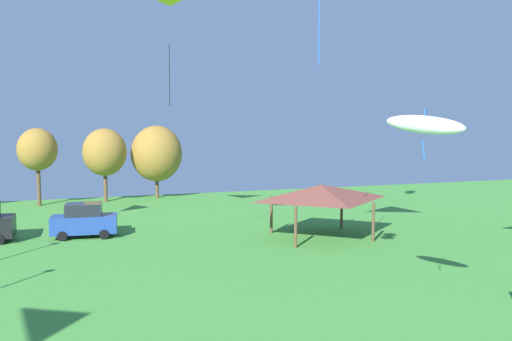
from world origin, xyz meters
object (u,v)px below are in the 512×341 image
object	(u,v)px
kite_flying_11	(424,125)
treeline_tree_3	(37,150)
kite_flying_2	(93,9)
parked_car_second_from_left	(84,220)
treeline_tree_4	(105,152)
park_pavilion	(321,192)
kite_flying_10	(170,29)
treeline_tree_5	(157,154)

from	to	relation	value
kite_flying_11	treeline_tree_3	size ratio (longest dim) A/B	0.41
kite_flying_2	parked_car_second_from_left	distance (m)	13.81
kite_flying_11	treeline_tree_4	size ratio (longest dim) A/B	0.42
kite_flying_2	park_pavilion	size ratio (longest dim) A/B	0.47
parked_car_second_from_left	treeline_tree_4	distance (m)	16.50
kite_flying_10	treeline_tree_5	distance (m)	24.12
treeline_tree_3	treeline_tree_5	world-z (taller)	treeline_tree_5
treeline_tree_3	kite_flying_2	bearing A→B (deg)	-74.99
kite_flying_10	kite_flying_2	bearing A→B (deg)	144.38
treeline_tree_4	treeline_tree_5	size ratio (longest dim) A/B	0.97
kite_flying_10	treeline_tree_4	bearing A→B (deg)	98.09
treeline_tree_4	treeline_tree_5	distance (m)	5.18
kite_flying_10	park_pavilion	world-z (taller)	kite_flying_10
kite_flying_2	kite_flying_10	bearing A→B (deg)	-35.62
treeline_tree_5	treeline_tree_3	bearing A→B (deg)	-171.76
kite_flying_10	kite_flying_11	xyz separation A→B (m)	(6.75, -15.50, -5.45)
kite_flying_10	park_pavilion	xyz separation A→B (m)	(10.08, 0.54, -10.18)
kite_flying_2	treeline_tree_3	distance (m)	20.69
treeline_tree_3	treeline_tree_5	bearing A→B (deg)	8.24
parked_car_second_from_left	treeline_tree_4	size ratio (longest dim) A/B	0.62
park_pavilion	treeline_tree_4	size ratio (longest dim) A/B	1.00
treeline_tree_4	treeline_tree_5	world-z (taller)	treeline_tree_5
kite_flying_11	park_pavilion	world-z (taller)	kite_flying_11
kite_flying_2	park_pavilion	world-z (taller)	kite_flying_2
park_pavilion	treeline_tree_3	size ratio (longest dim) A/B	0.99
kite_flying_10	treeline_tree_3	bearing A→B (deg)	113.43
kite_flying_10	kite_flying_11	world-z (taller)	kite_flying_10
treeline_tree_4	treeline_tree_5	xyz separation A→B (m)	(5.08, 0.96, -0.28)
parked_car_second_from_left	treeline_tree_3	size ratio (longest dim) A/B	0.62
parked_car_second_from_left	kite_flying_2	bearing A→B (deg)	-64.11
treeline_tree_5	treeline_tree_4	bearing A→B (deg)	-169.28
kite_flying_2	parked_car_second_from_left	bearing A→B (deg)	110.46
kite_flying_11	park_pavilion	bearing A→B (deg)	78.28
treeline_tree_3	treeline_tree_4	world-z (taller)	treeline_tree_3
kite_flying_11	park_pavilion	distance (m)	17.05
kite_flying_11	treeline_tree_3	world-z (taller)	kite_flying_11
park_pavilion	treeline_tree_5	size ratio (longest dim) A/B	0.97
kite_flying_11	treeline_tree_4	distance (m)	38.31
kite_flying_11	treeline_tree_5	size ratio (longest dim) A/B	0.41
kite_flying_10	treeline_tree_4	xyz separation A→B (m)	(-3.04, 21.41, -8.48)
kite_flying_2	treeline_tree_4	distance (m)	20.92
kite_flying_2	kite_flying_11	size ratio (longest dim) A/B	1.11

